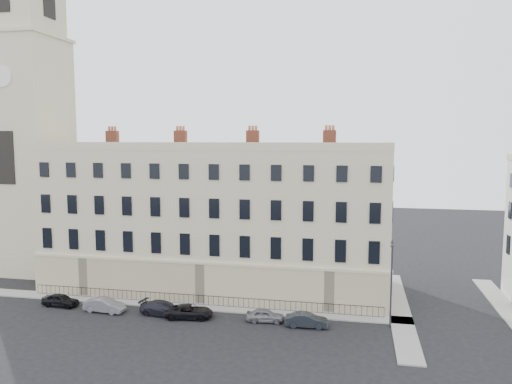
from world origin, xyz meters
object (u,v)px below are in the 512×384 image
Objects in this scene: car_c at (163,308)px; car_d at (189,312)px; car_b at (105,305)px; car_f at (307,320)px; streetlamp at (391,280)px; car_e at (265,315)px; car_a at (61,300)px.

car_c is 2.60m from car_d.
car_b is 0.89× the size of car_c.
car_b is at bearing 87.38° from car_f.
car_b is 26.21m from streetlamp.
car_b is 5.70m from car_c.
car_e is 0.91× the size of car_f.
car_f reaches higher than car_d.
car_c is 9.50m from car_e.
car_e is 0.45× the size of streetlamp.
car_c is at bearing 86.23° from car_f.
car_a reaches higher than car_e.
streetlamp reaches higher than car_a.
streetlamp is (20.24, 1.06, 3.52)m from car_c.
streetlamp is at bearing -85.64° from car_a.
car_f is at bearing -103.04° from car_e.
car_b is 0.92× the size of car_d.
car_a is at bearing 87.39° from car_b.
car_a is 23.89m from car_f.
streetlamp reaches higher than car_f.
car_b is 8.29m from car_d.
car_a is 20.16m from car_e.
car_c is 1.31× the size of car_e.
car_e is at bearing -80.33° from car_c.
streetlamp is (7.03, 1.30, 3.56)m from car_f.
car_c is 1.20× the size of car_f.
car_e is 3.76m from car_f.
car_b is (4.97, -0.59, 0.04)m from car_a.
streetlamp is at bearing -94.84° from car_d.
car_d is (8.29, 0.08, -0.05)m from car_b.
car_b is 0.52× the size of streetlamp.
car_e is 11.36m from streetlamp.
car_f is at bearing -82.94° from car_c.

